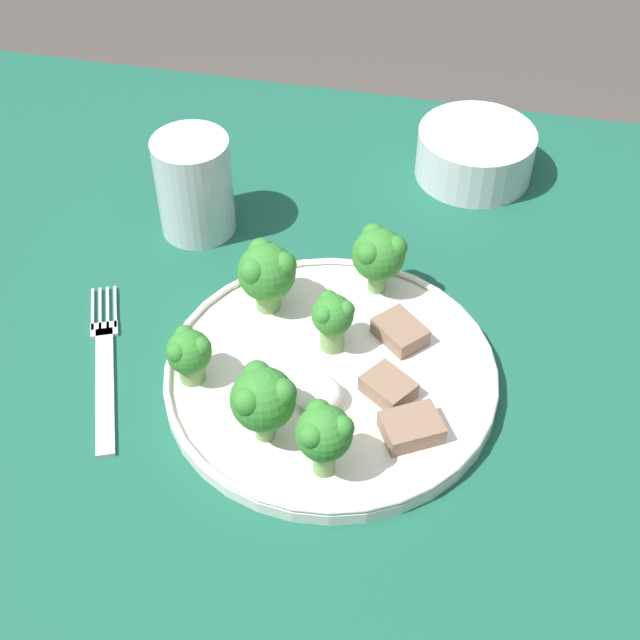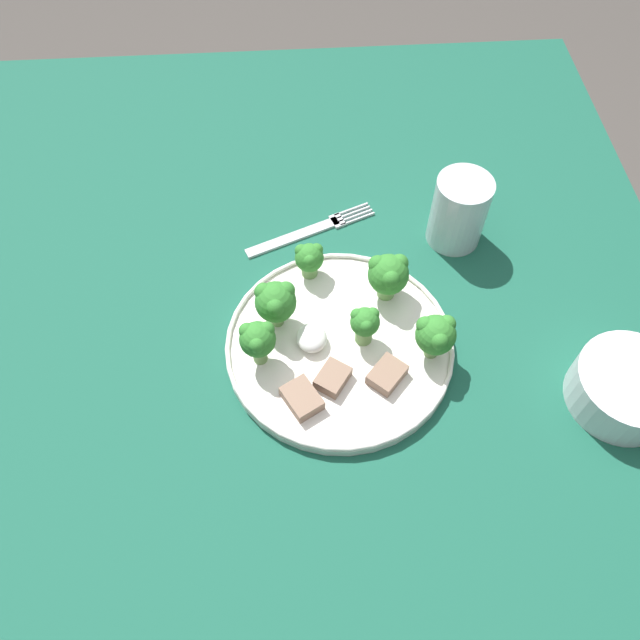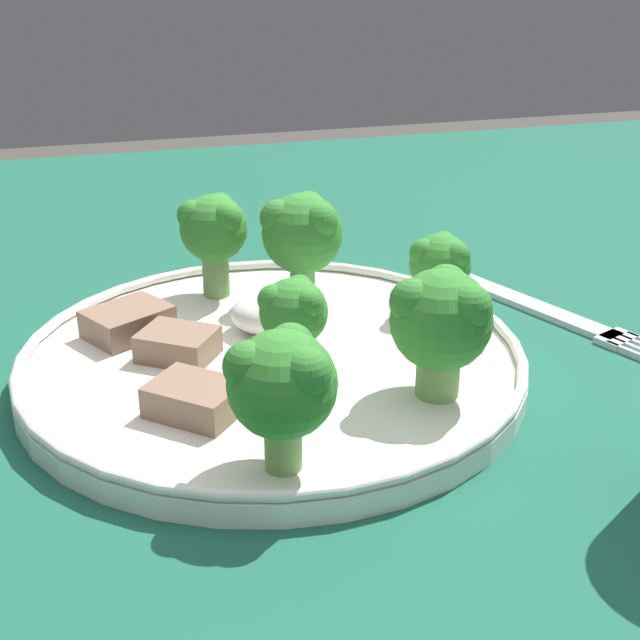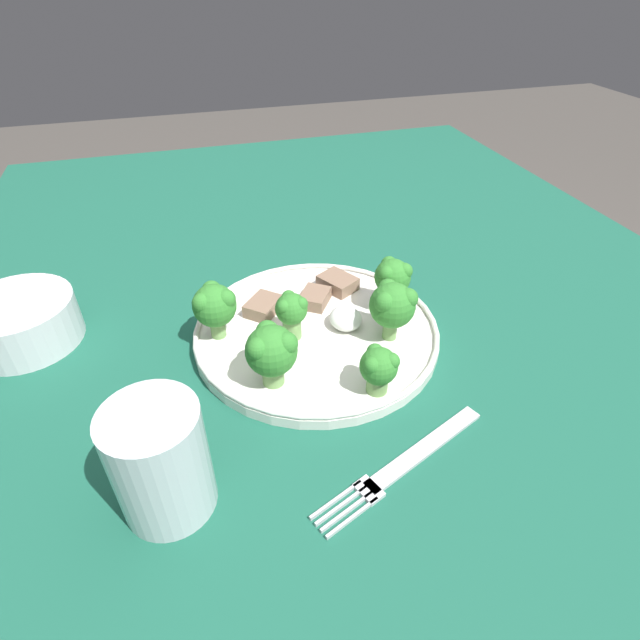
{
  "view_description": "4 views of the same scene",
  "coord_description": "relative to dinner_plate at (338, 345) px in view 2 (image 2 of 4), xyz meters",
  "views": [
    {
      "loc": [
        0.04,
        -0.43,
        1.34
      ],
      "look_at": [
        -0.07,
        0.08,
        0.81
      ],
      "focal_mm": 50.0,
      "sensor_mm": 36.0,
      "label": 1
    },
    {
      "loc": [
        0.34,
        0.0,
        1.43
      ],
      "look_at": [
        -0.06,
        0.03,
        0.82
      ],
      "focal_mm": 35.0,
      "sensor_mm": 36.0,
      "label": 2
    },
    {
      "loc": [
        0.04,
        0.48,
        1.0
      ],
      "look_at": [
        -0.08,
        0.05,
        0.8
      ],
      "focal_mm": 50.0,
      "sensor_mm": 36.0,
      "label": 3
    },
    {
      "loc": [
        -0.48,
        0.17,
        1.13
      ],
      "look_at": [
        -0.07,
        0.05,
        0.8
      ],
      "focal_mm": 28.0,
      "sensor_mm": 36.0,
      "label": 4
    }
  ],
  "objects": [
    {
      "name": "cream_bowl",
      "position": [
        0.09,
        0.32,
        0.02
      ],
      "size": [
        0.12,
        0.12,
        0.05
      ],
      "color": "silver",
      "rests_on": "table"
    },
    {
      "name": "broccoli_floret_mid_cluster",
      "position": [
        0.01,
        -0.1,
        0.05
      ],
      "size": [
        0.04,
        0.04,
        0.07
      ],
      "color": "#709E56",
      "rests_on": "dinner_plate"
    },
    {
      "name": "broccoli_floret_front_left",
      "position": [
        -0.07,
        0.06,
        0.04
      ],
      "size": [
        0.05,
        0.05,
        0.07
      ],
      "color": "#709E56",
      "rests_on": "dinner_plate"
    },
    {
      "name": "sauce_dollop",
      "position": [
        -0.0,
        -0.03,
        0.01
      ],
      "size": [
        0.04,
        0.04,
        0.02
      ],
      "color": "white",
      "rests_on": "dinner_plate"
    },
    {
      "name": "table",
      "position": [
        0.05,
        -0.05,
        -0.1
      ],
      "size": [
        1.34,
        1.01,
        0.77
      ],
      "color": "#195642",
      "rests_on": "ground_plane"
    },
    {
      "name": "broccoli_floret_center_left",
      "position": [
        -0.04,
        -0.07,
        0.05
      ],
      "size": [
        0.05,
        0.05,
        0.07
      ],
      "color": "#709E56",
      "rests_on": "dinner_plate"
    },
    {
      "name": "fork",
      "position": [
        -0.19,
        -0.03,
        -0.01
      ],
      "size": [
        0.09,
        0.19,
        0.0
      ],
      "color": "silver",
      "rests_on": "table"
    },
    {
      "name": "meat_slice_front_slice",
      "position": [
        0.05,
        -0.01,
        0.01
      ],
      "size": [
        0.05,
        0.05,
        0.02
      ],
      "color": "#846651",
      "rests_on": "dinner_plate"
    },
    {
      "name": "dinner_plate",
      "position": [
        0.0,
        0.0,
        0.0
      ],
      "size": [
        0.28,
        0.28,
        0.02
      ],
      "color": "white",
      "rests_on": "table"
    },
    {
      "name": "broccoli_floret_near_rim_left",
      "position": [
        -0.11,
        -0.03,
        0.03
      ],
      "size": [
        0.04,
        0.04,
        0.05
      ],
      "color": "#709E56",
      "rests_on": "dinner_plate"
    },
    {
      "name": "ground_plane",
      "position": [
        0.05,
        -0.05,
        -0.77
      ],
      "size": [
        8.0,
        8.0,
        0.0
      ],
      "primitive_type": "plane",
      "color": "#4C4742"
    },
    {
      "name": "meat_slice_middle_slice",
      "position": [
        0.07,
        -0.05,
        0.01
      ],
      "size": [
        0.06,
        0.05,
        0.02
      ],
      "color": "#846651",
      "rests_on": "dinner_plate"
    },
    {
      "name": "meat_slice_rear_slice",
      "position": [
        0.05,
        0.05,
        0.01
      ],
      "size": [
        0.05,
        0.05,
        0.02
      ],
      "color": "#846651",
      "rests_on": "dinner_plate"
    },
    {
      "name": "broccoli_floret_center_back",
      "position": [
        0.02,
        0.11,
        0.04
      ],
      "size": [
        0.05,
        0.05,
        0.06
      ],
      "color": "#709E56",
      "rests_on": "dinner_plate"
    },
    {
      "name": "broccoli_floret_back_left",
      "position": [
        -0.01,
        0.03,
        0.04
      ],
      "size": [
        0.04,
        0.04,
        0.06
      ],
      "color": "#709E56",
      "rests_on": "dinner_plate"
    },
    {
      "name": "drinking_glass",
      "position": [
        -0.17,
        0.17,
        0.04
      ],
      "size": [
        0.07,
        0.07,
        0.1
      ],
      "color": "silver",
      "rests_on": "table"
    }
  ]
}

